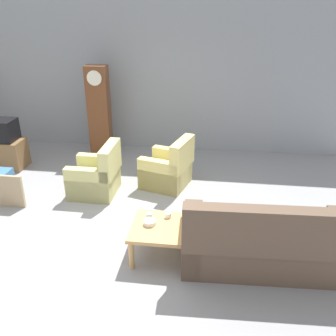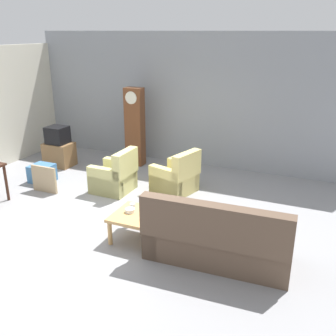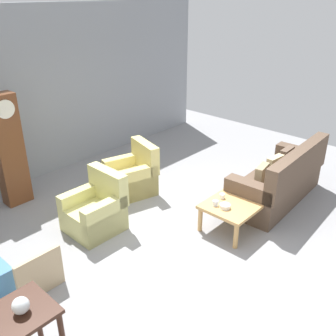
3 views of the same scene
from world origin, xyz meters
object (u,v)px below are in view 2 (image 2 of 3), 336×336
storage_box_blue (42,173)px  couch_floral (217,240)px  grandfather_clock (135,127)px  coffee_table_wood (143,219)px  tv_stand_cabinet (59,154)px  cup_blue_rimmed (133,206)px  armchair_olive_near (115,177)px  framed_picture_leaning (44,179)px  cup_white_porcelain (148,207)px  tv_crt (57,135)px  armchair_olive_far (176,178)px  bowl_white_stacked (130,210)px

storage_box_blue → couch_floral: bearing=-18.0°
grandfather_clock → couch_floral: bearing=-47.0°
couch_floral → coffee_table_wood: couch_floral is taller
tv_stand_cabinet → cup_blue_rimmed: size_ratio=7.97×
coffee_table_wood → storage_box_blue: 3.52m
cup_blue_rimmed → armchair_olive_near: bearing=130.4°
tv_stand_cabinet → framed_picture_leaning: size_ratio=1.13×
armchair_olive_near → cup_white_porcelain: size_ratio=10.98×
grandfather_clock → armchair_olive_near: bearing=-76.3°
grandfather_clock → cup_white_porcelain: 3.59m
tv_stand_cabinet → framed_picture_leaning: bearing=-62.0°
tv_stand_cabinet → grandfather_clock: bearing=26.6°
armchair_olive_near → framed_picture_leaning: 1.47m
framed_picture_leaning → armchair_olive_near: bearing=25.4°
coffee_table_wood → tv_crt: bearing=146.1°
coffee_table_wood → grandfather_clock: grandfather_clock is taller
armchair_olive_far → bowl_white_stacked: size_ratio=6.06×
armchair_olive_far → cup_blue_rimmed: 1.86m
armchair_olive_near → armchair_olive_far: (1.20, 0.46, 0.00)m
armchair_olive_near → bowl_white_stacked: bearing=-51.6°
coffee_table_wood → bowl_white_stacked: 0.26m
armchair_olive_near → tv_stand_cabinet: bearing=158.2°
bowl_white_stacked → cup_blue_rimmed: bearing=103.4°
armchair_olive_far → cup_blue_rimmed: bearing=-90.5°
grandfather_clock → tv_stand_cabinet: grandfather_clock is taller
couch_floral → cup_white_porcelain: (-1.28, 0.32, 0.13)m
framed_picture_leaning → storage_box_blue: 0.64m
grandfather_clock → armchair_olive_far: bearing=-37.4°
couch_floral → grandfather_clock: bearing=133.0°
storage_box_blue → tv_crt: bearing=107.9°
framed_picture_leaning → armchair_olive_far: bearing=23.4°
storage_box_blue → bowl_white_stacked: bowl_white_stacked is taller
armchair_olive_far → couch_floral: bearing=-54.4°
coffee_table_wood → tv_crt: 4.33m
tv_crt → cup_white_porcelain: (3.55, -2.19, -0.31)m
armchair_olive_near → framed_picture_leaning: size_ratio=1.53×
framed_picture_leaning → bowl_white_stacked: 2.71m
bowl_white_stacked → framed_picture_leaning: bearing=160.4°
armchair_olive_near → cup_blue_rimmed: armchair_olive_near is taller
armchair_olive_near → cup_white_porcelain: (1.44, -1.34, 0.18)m
coffee_table_wood → cup_white_porcelain: bearing=96.1°
tv_stand_cabinet → bowl_white_stacked: tv_stand_cabinet is taller
coffee_table_wood → tv_stand_cabinet: 4.31m
armchair_olive_near → armchair_olive_far: 1.29m
couch_floral → grandfather_clock: size_ratio=1.11×
armchair_olive_far → tv_stand_cabinet: size_ratio=1.43×
tv_crt → cup_white_porcelain: tv_crt is taller
framed_picture_leaning → tv_crt: bearing=118.0°
armchair_olive_near → tv_crt: (-2.12, 0.85, 0.49)m
tv_crt → armchair_olive_near: bearing=-21.8°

